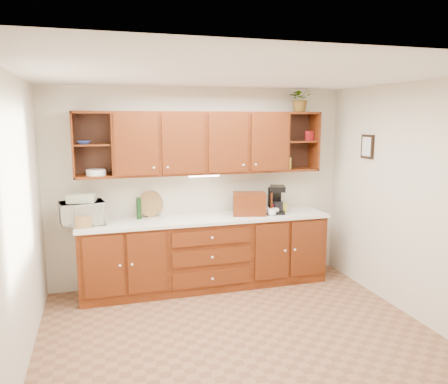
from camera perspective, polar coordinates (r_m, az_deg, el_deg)
floor at (r=4.68m, az=2.17°, el=-18.49°), size 4.00×4.00×0.00m
ceiling at (r=4.15m, az=2.41°, el=15.08°), size 4.00×4.00×0.00m
back_wall at (r=5.88m, az=-3.11°, el=0.76°), size 4.00×0.00×4.00m
left_wall at (r=4.08m, az=-25.53°, el=-4.16°), size 0.00×3.50×3.50m
right_wall at (r=5.21m, az=23.66°, el=-1.21°), size 0.00×3.50×3.50m
base_cabinets at (r=5.79m, az=-2.36°, el=-8.02°), size 3.20×0.60×0.90m
countertop at (r=5.66m, az=-2.36°, el=-3.51°), size 3.24×0.64×0.04m
upper_cabinets at (r=5.67m, az=-2.70°, el=6.45°), size 3.20×0.33×0.80m
undercabinet_light at (r=5.65m, az=-2.63°, el=2.14°), size 0.40×0.05×0.02m
framed_picture at (r=5.84m, az=18.23°, el=5.66°), size 0.03×0.24×0.30m
wicker_basket at (r=5.42m, az=-18.01°, el=-3.58°), size 0.31×0.31×0.14m
microwave at (r=5.50m, az=-18.02°, el=-2.66°), size 0.56×0.42×0.28m
towel_stack at (r=5.46m, az=-18.12°, el=-0.75°), size 0.34×0.27×0.09m
wine_bottle at (r=5.63m, az=-11.05°, el=-2.11°), size 0.09×0.09×0.27m
woven_tray at (r=5.78m, az=-9.55°, el=-3.08°), size 0.35×0.17×0.33m
bread_box at (r=5.77m, az=3.31°, el=-1.55°), size 0.48×0.36×0.30m
mug_tree at (r=5.84m, az=6.20°, el=-2.46°), size 0.27×0.28×0.31m
canister_red at (r=5.91m, az=6.76°, el=-2.10°), size 0.13×0.13×0.14m
canister_white at (r=5.82m, az=3.22°, el=-2.06°), size 0.08×0.08×0.18m
canister_yellow at (r=6.03m, az=7.75°, el=-2.03°), size 0.13×0.13×0.11m
coffee_maker at (r=5.93m, az=6.88°, el=-1.02°), size 0.27×0.31×0.37m
bowl_stack at (r=5.49m, az=-17.82°, el=6.18°), size 0.19×0.19×0.04m
plate_stack at (r=5.53m, az=-16.38°, el=2.48°), size 0.26×0.26×0.07m
pantry_box_yellow at (r=6.07m, az=8.37°, el=3.74°), size 0.10×0.09×0.15m
pantry_box_red at (r=6.17m, az=11.10°, el=7.22°), size 0.11×0.10×0.13m
potted_plant at (r=6.07m, az=9.91°, el=11.94°), size 0.39×0.37×0.35m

